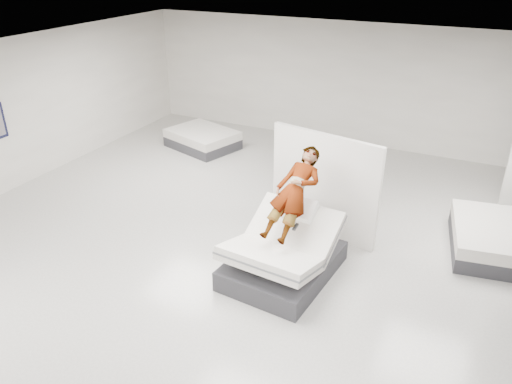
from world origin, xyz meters
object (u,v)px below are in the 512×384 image
at_px(hero_bed, 283,255).
at_px(remote, 296,227).
at_px(flat_bed_right_far, 494,239).
at_px(flat_bed_left_far, 203,139).
at_px(person, 294,203).
at_px(divider_panel, 324,186).

height_order(hero_bed, remote, hero_bed).
height_order(flat_bed_right_far, flat_bed_left_far, flat_bed_right_far).
bearing_deg(person, divider_panel, 91.12).
bearing_deg(hero_bed, person, 84.72).
bearing_deg(remote, flat_bed_right_far, 44.41).
distance_m(remote, flat_bed_left_far, 6.32).
xyz_separation_m(remote, flat_bed_right_far, (2.85, 2.32, -0.74)).
bearing_deg(flat_bed_left_far, flat_bed_right_far, -16.25).
bearing_deg(remote, flat_bed_left_far, 140.18).
bearing_deg(person, remote, -57.85).
height_order(person, divider_panel, person).
height_order(divider_panel, flat_bed_right_far, divider_panel).
xyz_separation_m(remote, flat_bed_left_far, (-4.43, 4.45, -0.76)).
bearing_deg(flat_bed_left_far, divider_panel, -33.14).
xyz_separation_m(hero_bed, remote, (0.22, -0.06, 0.62)).
bearing_deg(hero_bed, flat_bed_right_far, 36.36).
distance_m(hero_bed, remote, 0.66).
bearing_deg(hero_bed, flat_bed_left_far, 133.88).
relative_size(remote, divider_panel, 0.06).
height_order(remote, flat_bed_left_far, remote).
bearing_deg(flat_bed_right_far, hero_bed, -143.64).
xyz_separation_m(person, flat_bed_right_far, (3.04, 1.95, -0.95)).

